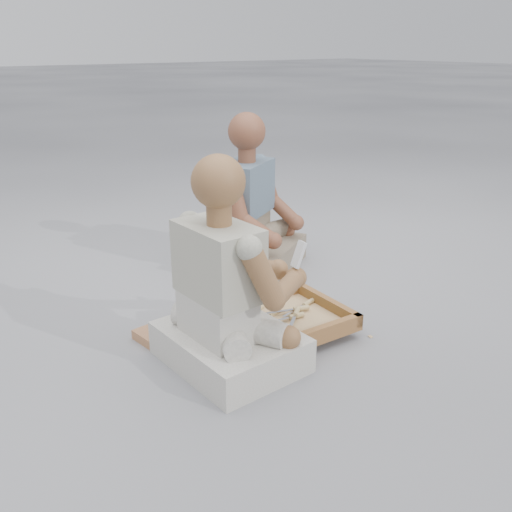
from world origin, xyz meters
TOP-DOWN VIEW (x-y plane):
  - ground at (0.00, 0.00)m, footprint 60.00×60.00m
  - carved_panel at (-0.22, 0.09)m, footprint 0.66×0.49m
  - tool_tray at (-0.02, -0.09)m, footprint 0.56×0.46m
  - chisel_0 at (-0.01, -0.02)m, footprint 0.22×0.05m
  - chisel_1 at (0.17, -0.04)m, footprint 0.22×0.07m
  - chisel_2 at (0.03, -0.11)m, footprint 0.22×0.05m
  - chisel_3 at (-0.09, -0.06)m, footprint 0.12×0.20m
  - chisel_4 at (-0.06, -0.25)m, footprint 0.16×0.17m
  - chisel_5 at (-0.04, 0.04)m, footprint 0.20×0.13m
  - chisel_6 at (0.05, -0.11)m, footprint 0.18×0.15m
  - chisel_7 at (0.09, -0.07)m, footprint 0.22×0.08m
  - wood_chip_0 at (0.31, -0.19)m, footprint 0.02×0.02m
  - wood_chip_1 at (-0.15, -0.03)m, footprint 0.02×0.02m
  - wood_chip_2 at (-0.30, 0.06)m, footprint 0.02×0.02m
  - wood_chip_3 at (-0.00, -0.19)m, footprint 0.02×0.02m
  - wood_chip_4 at (-0.11, -0.28)m, footprint 0.02×0.02m
  - wood_chip_5 at (-0.28, -0.02)m, footprint 0.02×0.02m
  - wood_chip_6 at (0.28, -0.33)m, footprint 0.02×0.02m
  - wood_chip_7 at (-0.23, -0.02)m, footprint 0.02×0.02m
  - wood_chip_8 at (-0.03, 0.07)m, footprint 0.02×0.02m
  - wood_chip_9 at (0.02, 0.24)m, footprint 0.02×0.02m
  - wood_chip_10 at (-0.24, -0.03)m, footprint 0.02×0.02m
  - wood_chip_11 at (0.15, -0.07)m, footprint 0.02×0.02m
  - wood_chip_12 at (0.23, 0.11)m, footprint 0.02×0.02m
  - craftsman at (-0.32, -0.15)m, footprint 0.56×0.55m
  - companion at (0.35, 0.63)m, footprint 0.69×0.65m
  - mobile_phone at (-0.01, -0.19)m, footprint 0.06×0.05m

SIDE VIEW (x-z plane):
  - ground at x=0.00m, z-range 0.00..0.00m
  - wood_chip_0 at x=0.31m, z-range 0.00..0.00m
  - wood_chip_1 at x=-0.15m, z-range 0.00..0.00m
  - wood_chip_2 at x=-0.30m, z-range 0.00..0.00m
  - wood_chip_3 at x=0.00m, z-range 0.00..0.00m
  - wood_chip_4 at x=-0.11m, z-range 0.00..0.00m
  - wood_chip_5 at x=-0.28m, z-range 0.00..0.00m
  - wood_chip_6 at x=0.28m, z-range 0.00..0.00m
  - wood_chip_7 at x=-0.23m, z-range 0.00..0.00m
  - wood_chip_8 at x=-0.03m, z-range 0.00..0.00m
  - wood_chip_9 at x=0.02m, z-range 0.00..0.00m
  - wood_chip_10 at x=-0.24m, z-range 0.00..0.00m
  - wood_chip_11 at x=0.15m, z-range 0.00..0.00m
  - wood_chip_12 at x=0.23m, z-range 0.00..0.00m
  - carved_panel at x=-0.22m, z-range 0.00..0.04m
  - tool_tray at x=-0.02m, z-range 0.03..0.10m
  - chisel_3 at x=-0.09m, z-range 0.06..0.08m
  - chisel_5 at x=-0.04m, z-range 0.06..0.08m
  - chisel_0 at x=-0.01m, z-range 0.06..0.08m
  - chisel_4 at x=-0.06m, z-range 0.06..0.08m
  - chisel_1 at x=0.17m, z-range 0.06..0.09m
  - chisel_2 at x=0.03m, z-range 0.07..0.09m
  - chisel_7 at x=0.09m, z-range 0.07..0.09m
  - chisel_6 at x=0.05m, z-range 0.08..0.10m
  - craftsman at x=-0.32m, z-range -0.13..0.70m
  - companion at x=0.35m, z-range -0.14..0.71m
  - mobile_phone at x=-0.01m, z-range 0.35..0.45m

